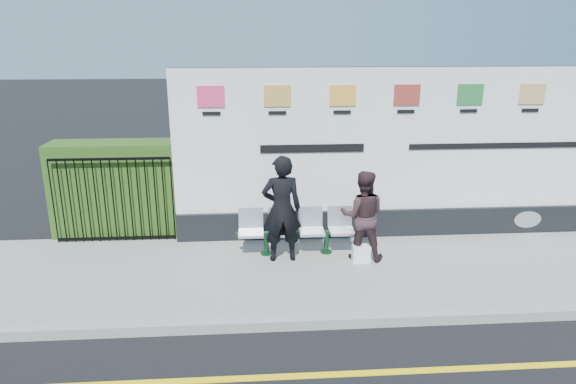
% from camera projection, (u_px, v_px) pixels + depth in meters
% --- Properties ---
extents(ground, '(80.00, 80.00, 0.00)m').
position_uv_depth(ground, '(444.00, 370.00, 5.84)').
color(ground, black).
extents(pavement, '(14.00, 3.00, 0.12)m').
position_uv_depth(pavement, '(388.00, 269.00, 8.20)').
color(pavement, gray).
rests_on(pavement, ground).
extents(kerb, '(14.00, 0.18, 0.14)m').
position_uv_depth(kerb, '(417.00, 318.00, 6.77)').
color(kerb, gray).
rests_on(kerb, ground).
extents(yellow_line, '(14.00, 0.10, 0.01)m').
position_uv_depth(yellow_line, '(444.00, 370.00, 5.84)').
color(yellow_line, yellow).
rests_on(yellow_line, ground).
extents(billboard, '(8.00, 0.30, 3.00)m').
position_uv_depth(billboard, '(401.00, 165.00, 9.12)').
color(billboard, black).
rests_on(billboard, pavement).
extents(hedge, '(2.35, 0.70, 1.70)m').
position_uv_depth(hedge, '(119.00, 188.00, 9.35)').
color(hedge, '#2C4D17').
rests_on(hedge, pavement).
extents(railing, '(2.05, 0.06, 1.54)m').
position_uv_depth(railing, '(113.00, 200.00, 8.94)').
color(railing, black).
rests_on(railing, pavement).
extents(bench, '(1.93, 0.52, 0.41)m').
position_uv_depth(bench, '(296.00, 242.00, 8.59)').
color(bench, silver).
rests_on(bench, pavement).
extents(woman_left, '(0.66, 0.45, 1.75)m').
position_uv_depth(woman_left, '(282.00, 209.00, 8.16)').
color(woman_left, black).
rests_on(woman_left, pavement).
extents(woman_right, '(0.81, 0.68, 1.49)m').
position_uv_depth(woman_right, '(363.00, 216.00, 8.25)').
color(woman_right, '#332123').
rests_on(woman_right, pavement).
extents(handbag_brown, '(0.31, 0.19, 0.22)m').
position_uv_depth(handbag_brown, '(281.00, 224.00, 8.48)').
color(handbag_brown, black).
rests_on(handbag_brown, bench).
extents(carrier_bag_white, '(0.28, 0.17, 0.28)m').
position_uv_depth(carrier_bag_white, '(361.00, 254.00, 8.29)').
color(carrier_bag_white, white).
rests_on(carrier_bag_white, pavement).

